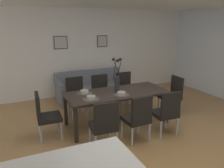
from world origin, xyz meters
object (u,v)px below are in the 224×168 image
Objects in this scene: dining_chair_mid_right at (125,88)px; dining_chair_head_east at (173,93)px; dining_chair_head_west at (45,114)px; bowl_far_left at (121,93)px; bowl_near_left at (91,97)px; framed_picture_left at (61,43)px; dining_chair_mid_left at (167,111)px; dining_chair_near_left at (104,123)px; centerpiece_vase at (117,79)px; dining_chair_far_left at (138,116)px; dining_chair_far_right at (101,92)px; sofa at (92,89)px; bowl_near_right at (84,91)px; dining_chair_near_right at (76,95)px; framed_picture_center at (102,41)px; dining_table at (117,95)px.

dining_chair_head_east is at bearing -45.79° from dining_chair_mid_right.
dining_chair_head_west is 1.56m from bowl_far_left.
bowl_near_left is 0.66m from bowl_far_left.
bowl_far_left is 0.43× the size of framed_picture_left.
dining_chair_mid_left is 5.41× the size of bowl_near_left.
centerpiece_vase is at bearing 52.85° from dining_chair_near_left.
dining_chair_mid_left is (0.65, -0.00, 0.00)m from dining_chair_far_left.
centerpiece_vase reaches higher than dining_chair_head_east.
dining_chair_mid_right is at bearing 90.33° from dining_chair_mid_left.
sofa is at bearing 84.20° from dining_chair_far_right.
sofa is (0.75, 1.69, -0.50)m from bowl_near_right.
centerpiece_vase is (0.66, -0.88, 0.51)m from dining_chair_near_right.
bowl_far_left is (-0.68, 0.64, 0.27)m from dining_chair_mid_left.
framed_picture_center is (0.66, 1.56, 1.12)m from dining_chair_far_right.
dining_chair_far_left is 1.77m from dining_chair_head_west.
dining_chair_head_east is at bearing -52.84° from sofa.
sofa is (0.06, 2.75, -0.23)m from dining_chair_far_left.
centerpiece_vase is (0.66, 0.87, 0.51)m from dining_chair_near_left.
framed_picture_left is (-1.31, 1.54, 1.12)m from dining_chair_mid_right.
centerpiece_vase is at bearing 128.29° from dining_chair_mid_left.
dining_chair_mid_right is at bearing -49.45° from framed_picture_left.
dining_chair_near_right is 1.00× the size of dining_chair_far_left.
dining_chair_far_right is 5.41× the size of bowl_near_left.
dining_table is at bearing -127.05° from dining_chair_mid_right.
dining_chair_near_right is 1.00× the size of dining_chair_head_east.
dining_chair_mid_left is 2.56× the size of framed_picture_center.
dining_chair_head_west is 2.52m from sofa.
framed_picture_left reaches higher than dining_chair_near_right.
dining_chair_near_left is 1.75m from dining_chair_near_right.
bowl_far_left is (-1.52, -0.22, 0.27)m from dining_chair_head_east.
dining_chair_near_left is 2.56× the size of framed_picture_center.
centerpiece_vase is at bearing -104.95° from framed_picture_center.
sofa is at bearing 87.35° from dining_table.
dining_chair_far_left is 1.00× the size of dining_chair_head_east.
bowl_near_right is (-0.64, -0.65, 0.27)m from dining_chair_far_right.
centerpiece_vase is at bearing 91.72° from dining_chair_far_left.
centerpiece_vase is at bearing -17.58° from bowl_near_right.
dining_chair_head_east is (0.85, -0.88, 0.00)m from dining_chair_mid_right.
dining_chair_far_right reaches higher than bowl_far_left.
dining_table is 2.39× the size of dining_chair_far_left.
bowl_near_left is 0.42m from bowl_near_right.
dining_chair_near_left is at bearing -44.30° from dining_chair_head_west.
sofa is at bearing 49.82° from dining_chair_head_west.
dining_chair_head_west is at bearing -179.33° from dining_table.
dining_table is 0.35m from centerpiece_vase.
dining_chair_far_left is at bearing -88.21° from dining_table.
dining_table is 2.39× the size of dining_chair_near_left.
dining_chair_far_right is at bearing -113.08° from framed_picture_center.
framed_picture_center is (1.29, 0.00, -0.00)m from framed_picture_left.
dining_chair_far_right is 1.00× the size of dining_chair_head_west.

